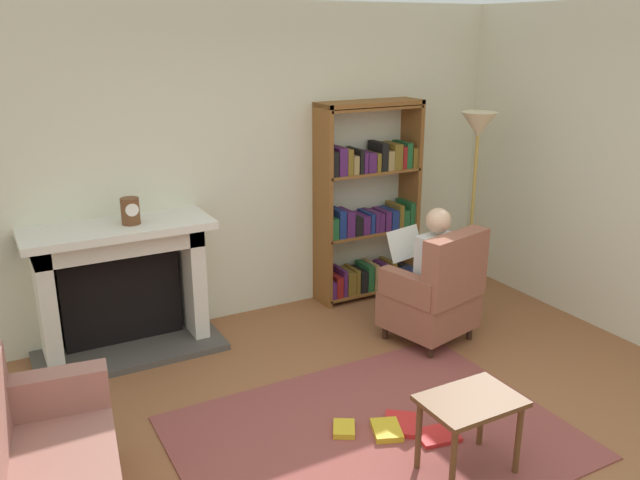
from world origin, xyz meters
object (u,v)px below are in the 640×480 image
object	(u,v)px
side_table	(470,411)
floor_lamp	(477,142)
armchair_reading	(436,294)
mantel_clock	(130,211)
bookshelf	(368,206)
seated_reader	(426,267)
fireplace	(121,283)

from	to	relation	value
side_table	floor_lamp	world-z (taller)	floor_lamp
side_table	armchair_reading	bearing A→B (deg)	58.51
mantel_clock	side_table	world-z (taller)	mantel_clock
bookshelf	armchair_reading	size ratio (longest dim) A/B	1.92
mantel_clock	bookshelf	size ratio (longest dim) A/B	0.11
mantel_clock	side_table	xyz separation A→B (m)	(1.28, -2.43, -0.76)
bookshelf	seated_reader	size ratio (longest dim) A/B	1.63
bookshelf	seated_reader	world-z (taller)	bookshelf
armchair_reading	seated_reader	size ratio (longest dim) A/B	0.85
seated_reader	floor_lamp	bearing A→B (deg)	-165.77
fireplace	floor_lamp	bearing A→B (deg)	-9.69
mantel_clock	floor_lamp	distance (m)	3.04
fireplace	armchair_reading	distance (m)	2.51
fireplace	bookshelf	xyz separation A→B (m)	(2.32, 0.03, 0.32)
floor_lamp	mantel_clock	bearing A→B (deg)	171.88
side_table	floor_lamp	bearing A→B (deg)	49.46
bookshelf	floor_lamp	size ratio (longest dim) A/B	1.05
armchair_reading	side_table	world-z (taller)	armchair_reading
bookshelf	armchair_reading	world-z (taller)	bookshelf
bookshelf	side_table	bearing A→B (deg)	-110.09
bookshelf	armchair_reading	bearing A→B (deg)	-93.02
mantel_clock	armchair_reading	xyz separation A→B (m)	(2.16, -1.00, -0.74)
bookshelf	floor_lamp	xyz separation A→B (m)	(0.77, -0.56, 0.62)
side_table	floor_lamp	distance (m)	2.86
mantel_clock	side_table	size ratio (longest dim) A/B	0.36
fireplace	seated_reader	bearing A→B (deg)	-23.77
armchair_reading	seated_reader	xyz separation A→B (m)	(-0.03, 0.11, 0.20)
mantel_clock	bookshelf	distance (m)	2.24
fireplace	armchair_reading	world-z (taller)	fireplace
bookshelf	side_table	world-z (taller)	bookshelf
bookshelf	fireplace	bearing A→B (deg)	-179.14
mantel_clock	armchair_reading	distance (m)	2.49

